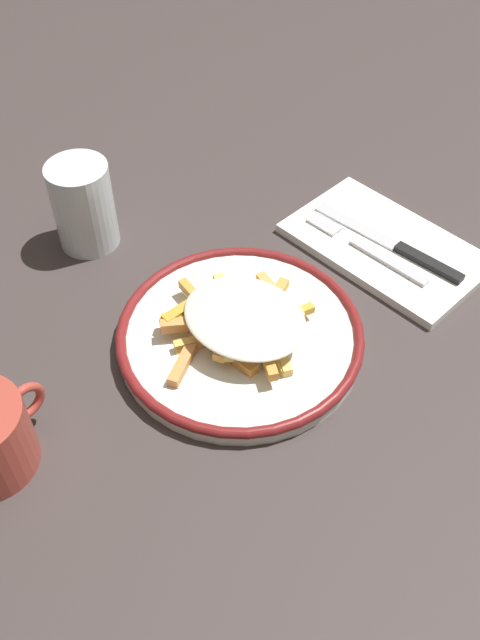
{
  "coord_description": "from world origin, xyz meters",
  "views": [
    {
      "loc": [
        -0.37,
        -0.33,
        0.58
      ],
      "look_at": [
        0.0,
        0.0,
        0.04
      ],
      "focal_mm": 38.77,
      "sensor_mm": 36.0,
      "label": 1
    }
  ],
  "objects_px": {
    "fork": "(365,248)",
    "napkin": "(385,246)",
    "water_glass": "(82,206)",
    "plate": "(240,335)",
    "fries_heap": "(242,320)",
    "knife": "(399,248)"
  },
  "relations": [
    {
      "from": "plate",
      "to": "water_glass",
      "type": "bearing_deg",
      "value": 90.48
    },
    {
      "from": "napkin",
      "to": "knife",
      "type": "relative_size",
      "value": 1.14
    },
    {
      "from": "water_glass",
      "to": "fries_heap",
      "type": "bearing_deg",
      "value": -89.3
    },
    {
      "from": "fries_heap",
      "to": "napkin",
      "type": "distance_m",
      "value": 0.24
    },
    {
      "from": "fork",
      "to": "knife",
      "type": "height_order",
      "value": "knife"
    },
    {
      "from": "napkin",
      "to": "knife",
      "type": "distance_m",
      "value": 0.02
    },
    {
      "from": "plate",
      "to": "napkin",
      "type": "distance_m",
      "value": 0.24
    },
    {
      "from": "plate",
      "to": "fries_heap",
      "type": "height_order",
      "value": "fries_heap"
    },
    {
      "from": "napkin",
      "to": "fries_heap",
      "type": "bearing_deg",
      "value": 172.44
    },
    {
      "from": "fries_heap",
      "to": "fork",
      "type": "distance_m",
      "value": 0.21
    },
    {
      "from": "fork",
      "to": "water_glass",
      "type": "height_order",
      "value": "water_glass"
    },
    {
      "from": "fork",
      "to": "water_glass",
      "type": "distance_m",
      "value": 0.35
    },
    {
      "from": "fork",
      "to": "napkin",
      "type": "bearing_deg",
      "value": -23.97
    },
    {
      "from": "water_glass",
      "to": "napkin",
      "type": "bearing_deg",
      "value": -50.62
    },
    {
      "from": "plate",
      "to": "fork",
      "type": "height_order",
      "value": "plate"
    },
    {
      "from": "fries_heap",
      "to": "water_glass",
      "type": "relative_size",
      "value": 1.74
    },
    {
      "from": "knife",
      "to": "water_glass",
      "type": "xyz_separation_m",
      "value": [
        -0.24,
        0.31,
        0.04
      ]
    },
    {
      "from": "fork",
      "to": "plate",
      "type": "bearing_deg",
      "value": 174.14
    },
    {
      "from": "fries_heap",
      "to": "fork",
      "type": "xyz_separation_m",
      "value": [
        0.21,
        -0.02,
        -0.02
      ]
    },
    {
      "from": "knife",
      "to": "water_glass",
      "type": "relative_size",
      "value": 1.89
    },
    {
      "from": "napkin",
      "to": "water_glass",
      "type": "distance_m",
      "value": 0.38
    },
    {
      "from": "fork",
      "to": "knife",
      "type": "bearing_deg",
      "value": -48.68
    }
  ]
}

